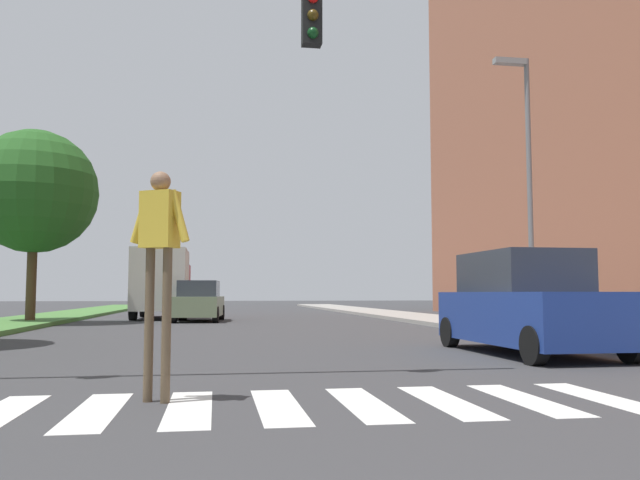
{
  "coord_description": "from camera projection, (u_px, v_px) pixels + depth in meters",
  "views": [
    {
      "loc": [
        -0.66,
        0.31,
        1.16
      ],
      "look_at": [
        2.68,
        21.07,
        2.88
      ],
      "focal_mm": 36.6,
      "sensor_mm": 36.0,
      "label": 1
    }
  ],
  "objects": [
    {
      "name": "tree_far",
      "position": [
        35.0,
        192.0,
        24.79
      ],
      "size": [
        4.7,
        4.7,
        7.22
      ],
      "color": "#4C3823",
      "rests_on": "median_strip"
    },
    {
      "name": "street_lamp_right",
      "position": [
        526.0,
        167.0,
        17.84
      ],
      "size": [
        1.02,
        0.24,
        7.5
      ],
      "color": "slate",
      "rests_on": "sidewalk_right"
    },
    {
      "name": "crosswalk",
      "position": [
        278.0,
        406.0,
        6.7
      ],
      "size": [
        7.65,
        2.2,
        0.01
      ],
      "color": "silver",
      "rests_on": "ground_plane"
    },
    {
      "name": "suv_crossing",
      "position": [
        526.0,
        305.0,
        12.57
      ],
      "size": [
        2.02,
        4.63,
        1.97
      ],
      "color": "navy",
      "rests_on": "ground_plane"
    },
    {
      "name": "median_strip",
      "position": [
        31.0,
        320.0,
        26.02
      ],
      "size": [
        3.21,
        64.0,
        0.15
      ],
      "primitive_type": "cube",
      "color": "#477A38",
      "rests_on": "ground_plane"
    },
    {
      "name": "truck_box_delivery",
      "position": [
        162.0,
        283.0,
        29.99
      ],
      "size": [
        2.4,
        6.2,
        3.1
      ],
      "color": "maroon",
      "rests_on": "ground_plane"
    },
    {
      "name": "sidewalk_right",
      "position": [
        422.0,
        318.0,
        28.58
      ],
      "size": [
        3.0,
        64.0,
        0.15
      ],
      "primitive_type": "cube",
      "color": "#9E9991",
      "rests_on": "ground_plane"
    },
    {
      "name": "sedan_midblock",
      "position": [
        199.0,
        302.0,
        26.98
      ],
      "size": [
        2.15,
        4.21,
        1.67
      ],
      "color": "gray",
      "rests_on": "ground_plane"
    },
    {
      "name": "ground_plane",
      "position": [
        230.0,
        319.0,
        29.23
      ],
      "size": [
        140.0,
        140.0,
        0.0
      ],
      "primitive_type": "plane",
      "color": "#38383A"
    },
    {
      "name": "pedestrian_performer",
      "position": [
        159.0,
        247.0,
        7.07
      ],
      "size": [
        0.69,
        0.45,
        2.49
      ],
      "color": "brown",
      "rests_on": "ground_plane"
    }
  ]
}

